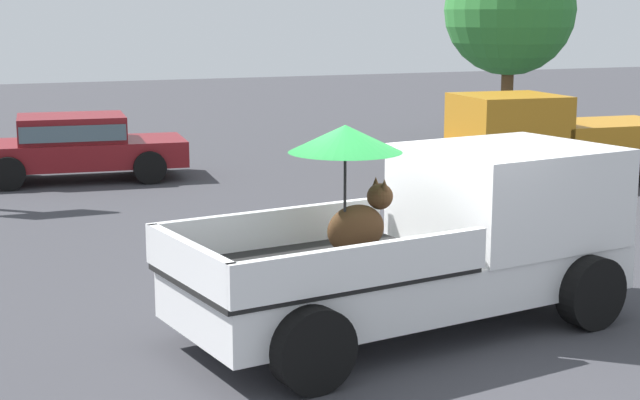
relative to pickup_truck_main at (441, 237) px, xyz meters
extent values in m
plane|color=#38383D|center=(-0.46, -0.07, -0.96)|extent=(80.00, 80.00, 0.00)
cylinder|color=black|center=(1.14, 1.14, -0.56)|extent=(0.83, 0.38, 0.80)
cylinder|color=black|center=(1.41, -0.81, -0.56)|extent=(0.83, 0.38, 0.80)
cylinder|color=black|center=(-2.32, 0.67, -0.56)|extent=(0.83, 0.38, 0.80)
cylinder|color=black|center=(-2.06, -1.27, -0.56)|extent=(0.83, 0.38, 0.80)
cube|color=white|center=(-0.46, -0.07, -0.39)|extent=(5.20, 2.45, 0.50)
cube|color=white|center=(0.93, 0.12, 0.40)|extent=(2.33, 2.12, 1.08)
cube|color=#4C606B|center=(1.92, 0.25, 0.60)|extent=(0.29, 1.71, 0.64)
cube|color=black|center=(-1.60, -0.22, -0.11)|extent=(3.02, 2.20, 0.06)
cube|color=white|center=(-1.72, 0.69, 0.12)|extent=(2.79, 0.47, 0.40)
cube|color=white|center=(-1.48, -1.13, 0.12)|extent=(2.79, 0.47, 0.40)
cube|color=white|center=(-2.94, -0.40, 0.12)|extent=(0.35, 1.84, 0.40)
ellipsoid|color=#472D19|center=(-1.01, 0.04, 0.18)|extent=(0.72, 0.41, 0.52)
sphere|color=#472D19|center=(-0.71, 0.08, 0.50)|extent=(0.31, 0.31, 0.28)
cone|color=#472D19|center=(-0.73, 0.15, 0.64)|extent=(0.10, 0.10, 0.12)
cone|color=#472D19|center=(-0.70, 0.00, 0.64)|extent=(0.10, 0.10, 0.12)
cylinder|color=black|center=(-1.17, -0.02, 0.48)|extent=(0.03, 0.03, 1.13)
cone|color=#19722D|center=(-1.17, -0.02, 1.14)|extent=(1.32, 1.32, 0.28)
cylinder|color=black|center=(5.10, 6.05, -0.58)|extent=(0.78, 0.33, 0.76)
cylinder|color=black|center=(5.28, 7.94, -0.58)|extent=(0.78, 0.33, 0.76)
cylinder|color=black|center=(8.47, 7.64, -0.58)|extent=(0.78, 0.33, 0.76)
cube|color=#B27219|center=(6.79, 6.84, -0.41)|extent=(4.95, 2.25, 0.50)
cube|color=#B27219|center=(5.59, 6.96, 0.34)|extent=(2.06, 1.97, 1.00)
cube|color=#B27219|center=(7.78, 6.75, 0.04)|extent=(2.86, 2.05, 0.40)
cylinder|color=black|center=(-0.62, 11.72, -0.63)|extent=(0.68, 0.30, 0.66)
cylinder|color=black|center=(-0.83, 9.98, -0.63)|extent=(0.68, 0.30, 0.66)
cylinder|color=black|center=(-3.29, 12.06, -0.63)|extent=(0.68, 0.30, 0.66)
cylinder|color=black|center=(-3.51, 10.31, -0.63)|extent=(0.68, 0.30, 0.66)
cube|color=maroon|center=(-2.06, 11.02, -0.41)|extent=(4.48, 2.27, 0.52)
cube|color=maroon|center=(-2.16, 11.03, 0.09)|extent=(2.28, 1.85, 0.56)
cube|color=#4C606B|center=(-2.16, 11.03, 0.09)|extent=(2.23, 1.92, 0.32)
cylinder|color=brown|center=(9.36, 12.55, 0.17)|extent=(0.32, 0.32, 2.26)
sphere|color=#2D7A33|center=(9.36, 12.55, 2.49)|extent=(3.40, 3.40, 3.40)
camera|label=1|loc=(-5.26, -8.85, 2.40)|focal=54.19mm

